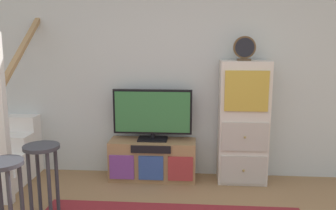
{
  "coord_description": "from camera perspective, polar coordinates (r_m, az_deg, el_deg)",
  "views": [
    {
      "loc": [
        0.2,
        -1.98,
        1.74
      ],
      "look_at": [
        -0.07,
        1.72,
        1.03
      ],
      "focal_mm": 37.83,
      "sensor_mm": 36.0,
      "label": 1
    }
  ],
  "objects": [
    {
      "name": "desk_clock",
      "position": [
        4.21,
        12.22,
        8.9
      ],
      "size": [
        0.26,
        0.08,
        0.28
      ],
      "color": "#4C3823",
      "rests_on": "side_cabinet"
    },
    {
      "name": "bar_stool_far",
      "position": [
        3.64,
        -19.57,
        -9.04
      ],
      "size": [
        0.34,
        0.34,
        0.74
      ],
      "color": "#333338",
      "rests_on": "ground_plane"
    },
    {
      "name": "media_console",
      "position": [
        4.46,
        -2.49,
        -8.79
      ],
      "size": [
        1.06,
        0.38,
        0.49
      ],
      "color": "#997047",
      "rests_on": "ground_plane"
    },
    {
      "name": "bar_stool_near",
      "position": [
        3.28,
        -24.95,
        -11.47
      ],
      "size": [
        0.34,
        0.34,
        0.75
      ],
      "color": "#333338",
      "rests_on": "ground_plane"
    },
    {
      "name": "side_cabinet",
      "position": [
        4.35,
        12.02,
        -2.81
      ],
      "size": [
        0.58,
        0.38,
        1.48
      ],
      "color": "beige",
      "rests_on": "ground_plane"
    },
    {
      "name": "television",
      "position": [
        4.33,
        -2.51,
        -1.38
      ],
      "size": [
        0.97,
        0.22,
        0.63
      ],
      "color": "black",
      "rests_on": "media_console"
    },
    {
      "name": "staircase",
      "position": [
        5.04,
        -25.06,
        -6.07
      ],
      "size": [
        1.0,
        1.36,
        2.2
      ],
      "color": "silver",
      "rests_on": "ground_plane"
    },
    {
      "name": "back_wall",
      "position": [
        4.47,
        1.65,
        5.75
      ],
      "size": [
        6.4,
        0.12,
        2.7
      ],
      "primitive_type": "cube",
      "color": "#B2B7B2",
      "rests_on": "ground_plane"
    }
  ]
}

